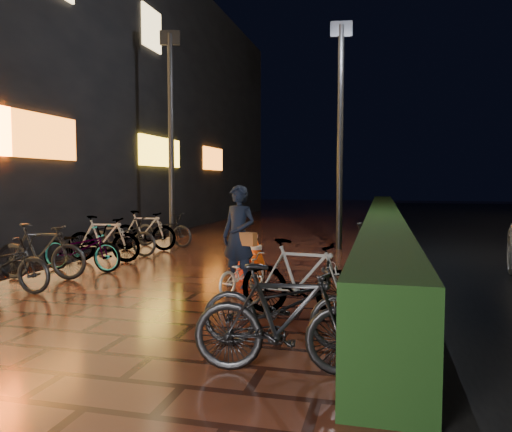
# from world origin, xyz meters

# --- Properties ---
(ground) EXTENTS (80.00, 80.00, 0.00)m
(ground) POSITION_xyz_m (0.00, 0.00, 0.00)
(ground) COLOR #381911
(ground) RESTS_ON ground
(hedge) EXTENTS (0.70, 20.00, 1.00)m
(hedge) POSITION_xyz_m (3.30, 8.00, 0.50)
(hedge) COLOR black
(hedge) RESTS_ON ground
(storefront_block) EXTENTS (12.09, 22.00, 9.00)m
(storefront_block) POSITION_xyz_m (-9.50, 11.50, 4.50)
(storefront_block) COLOR black
(storefront_block) RESTS_ON ground
(lamp_post_hedge) EXTENTS (0.53, 0.17, 5.53)m
(lamp_post_hedge) POSITION_xyz_m (2.24, 6.99, 3.04)
(lamp_post_hedge) COLOR black
(lamp_post_hedge) RESTS_ON ground
(lamp_post_sf) EXTENTS (0.54, 0.21, 5.69)m
(lamp_post_sf) POSITION_xyz_m (-2.30, 7.20, 3.13)
(lamp_post_sf) COLOR black
(lamp_post_sf) RESTS_ON ground
(cyclist) EXTENTS (0.76, 1.20, 1.63)m
(cyclist) POSITION_xyz_m (1.19, 1.76, 0.61)
(cyclist) COLOR silver
(cyclist) RESTS_ON ground
(traffic_barrier) EXTENTS (0.51, 1.60, 0.64)m
(traffic_barrier) POSITION_xyz_m (0.91, 3.44, 0.32)
(traffic_barrier) COLOR red
(traffic_barrier) RESTS_ON ground
(cart_assembly) EXTENTS (0.67, 0.58, 1.05)m
(cart_assembly) POSITION_xyz_m (3.21, 2.74, 0.54)
(cart_assembly) COLOR black
(cart_assembly) RESTS_ON ground
(parked_bikes_storefront) EXTENTS (1.94, 6.24, 0.97)m
(parked_bikes_storefront) POSITION_xyz_m (-2.35, 3.79, 0.46)
(parked_bikes_storefront) COLOR black
(parked_bikes_storefront) RESTS_ON ground
(parked_bikes_hedge) EXTENTS (1.82, 2.53, 0.97)m
(parked_bikes_hedge) POSITION_xyz_m (2.33, -0.34, 0.47)
(parked_bikes_hedge) COLOR black
(parked_bikes_hedge) RESTS_ON ground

